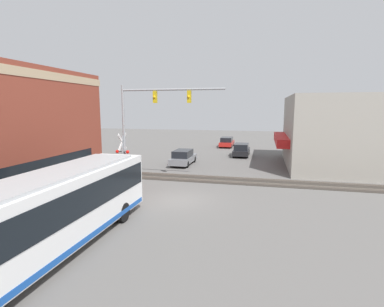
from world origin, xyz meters
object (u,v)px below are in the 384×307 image
object	(u,v)px
parked_car_grey	(183,158)
parked_car_black	(241,150)
city_bus	(50,211)
parked_car_red	(227,142)
crossing_signal	(123,152)

from	to	relation	value
parked_car_grey	parked_car_black	size ratio (longest dim) A/B	1.04
city_bus	parked_car_red	size ratio (longest dim) A/B	2.49
crossing_signal	parked_car_black	bearing A→B (deg)	-30.15
city_bus	parked_car_red	distance (m)	35.17
crossing_signal	parked_car_black	distance (m)	16.86
crossing_signal	parked_car_grey	bearing A→B (deg)	-22.20
city_bus	crossing_signal	world-z (taller)	crossing_signal
crossing_signal	parked_car_grey	distance (m)	8.18
city_bus	parked_car_grey	distance (m)	19.72
crossing_signal	parked_car_red	xyz separation A→B (m)	(22.80, -5.63, -1.61)
city_bus	crossing_signal	size ratio (longest dim) A/B	3.16
city_bus	crossing_signal	distance (m)	12.64
crossing_signal	parked_car_red	size ratio (longest dim) A/B	0.79
parked_car_black	parked_car_red	world-z (taller)	parked_car_black
city_bus	parked_car_black	size ratio (longest dim) A/B	2.60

